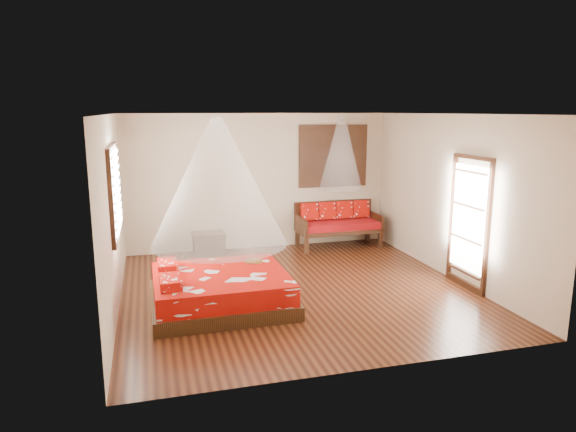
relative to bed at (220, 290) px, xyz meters
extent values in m
cube|color=black|center=(1.30, 0.40, -0.26)|extent=(5.50, 5.50, 0.02)
cube|color=white|center=(1.30, 0.40, 2.56)|extent=(5.50, 5.50, 0.02)
cube|color=beige|center=(-1.46, 0.40, 1.15)|extent=(0.02, 5.50, 2.80)
cube|color=beige|center=(4.06, 0.40, 1.15)|extent=(0.02, 5.50, 2.80)
cube|color=beige|center=(1.30, 3.16, 1.15)|extent=(5.50, 0.02, 2.80)
cube|color=beige|center=(1.30, -2.36, 1.15)|extent=(5.50, 0.02, 2.80)
cube|color=black|center=(0.02, 0.00, -0.15)|extent=(2.04, 1.85, 0.20)
cube|color=#A90C05|center=(0.02, 0.00, 0.10)|extent=(1.94, 1.75, 0.30)
cube|color=#A90C05|center=(-0.72, -0.39, 0.32)|extent=(0.29, 0.53, 0.13)
cube|color=#A90C05|center=(-0.73, 0.38, 0.32)|extent=(0.29, 0.53, 0.13)
cube|color=black|center=(2.08, 2.37, -0.04)|extent=(0.08, 0.08, 0.42)
cube|color=black|center=(3.71, 2.37, -0.04)|extent=(0.08, 0.08, 0.42)
cube|color=black|center=(2.08, 3.03, -0.04)|extent=(0.08, 0.08, 0.42)
cube|color=black|center=(3.71, 3.03, -0.04)|extent=(0.08, 0.08, 0.42)
cube|color=black|center=(2.90, 2.70, 0.13)|extent=(1.75, 0.78, 0.08)
cube|color=#800C04|center=(2.90, 2.70, 0.24)|extent=(1.69, 0.72, 0.14)
cube|color=black|center=(2.90, 3.05, 0.42)|extent=(1.75, 0.06, 0.55)
cube|color=black|center=(2.06, 2.70, 0.29)|extent=(0.06, 0.78, 0.30)
cube|color=black|center=(3.73, 2.70, 0.29)|extent=(0.06, 0.78, 0.30)
cube|color=#A90C05|center=(2.31, 2.93, 0.49)|extent=(0.37, 0.19, 0.39)
cube|color=#A90C05|center=(2.70, 2.93, 0.49)|extent=(0.37, 0.19, 0.39)
cube|color=#A90C05|center=(3.09, 2.93, 0.49)|extent=(0.37, 0.19, 0.39)
cube|color=#A90C05|center=(3.48, 2.93, 0.49)|extent=(0.37, 0.19, 0.39)
cube|color=black|center=(0.17, 2.85, -0.05)|extent=(0.62, 0.44, 0.40)
cube|color=black|center=(0.17, 2.85, 0.17)|extent=(0.66, 0.49, 0.05)
cube|color=black|center=(2.90, 3.12, 1.65)|extent=(1.52, 0.06, 1.32)
cube|color=black|center=(2.90, 3.11, 1.65)|extent=(1.35, 0.04, 1.10)
cube|color=black|center=(-1.42, 0.60, 1.45)|extent=(0.08, 1.74, 1.34)
cube|color=white|center=(-1.38, 0.60, 1.45)|extent=(0.04, 1.54, 1.10)
cube|color=black|center=(4.02, -0.20, 0.80)|extent=(0.08, 1.02, 2.16)
cube|color=white|center=(4.00, -0.20, 0.90)|extent=(0.03, 0.82, 1.70)
cylinder|color=brown|center=(0.60, 0.47, 0.26)|extent=(0.29, 0.29, 0.03)
cone|color=white|center=(0.02, 0.00, 1.60)|extent=(1.96, 1.96, 1.80)
cone|color=white|center=(2.90, 2.65, 1.75)|extent=(0.89, 0.89, 1.50)
camera|label=1|loc=(-0.93, -7.22, 2.60)|focal=32.00mm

